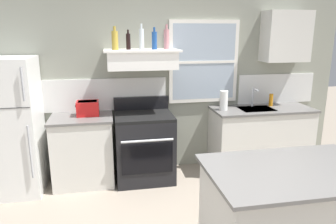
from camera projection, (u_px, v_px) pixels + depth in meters
back_wall at (160, 77)px, 4.45m from camera, size 5.40×0.11×2.70m
refrigerator at (9, 127)px, 3.86m from camera, size 0.70×0.72×1.68m
counter_left_of_stove at (84, 150)px, 4.16m from camera, size 0.79×0.63×0.91m
toaster at (88, 108)px, 4.09m from camera, size 0.30×0.20×0.19m
stove_range at (144, 146)px, 4.27m from camera, size 0.76×0.69×1.09m
range_hood_shelf at (142, 59)px, 4.07m from camera, size 0.96×0.52×0.24m
bottle_champagne_gold_foil at (115, 40)px, 3.91m from camera, size 0.08×0.08×0.29m
bottle_balsamic_dark at (128, 41)px, 3.99m from camera, size 0.06×0.06×0.25m
bottle_clear_tall at (141, 39)px, 3.99m from camera, size 0.06×0.06×0.32m
bottle_blue_liqueur at (154, 40)px, 4.02m from camera, size 0.07×0.07×0.28m
bottle_rose_pink at (167, 39)px, 4.11m from camera, size 0.07×0.07×0.31m
counter_right_with_sink at (260, 138)px, 4.61m from camera, size 1.43×0.63×0.91m
sink_faucet at (254, 95)px, 4.53m from camera, size 0.03×0.17×0.28m
paper_towel_roll at (224, 100)px, 4.36m from camera, size 0.11×0.11×0.27m
dish_soap_bottle at (271, 100)px, 4.61m from camera, size 0.06×0.06×0.18m
kitchen_island at (289, 219)px, 2.63m from camera, size 1.40×0.90×0.91m
upper_cabinet_right at (286, 36)px, 4.45m from camera, size 0.64×0.32×0.70m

